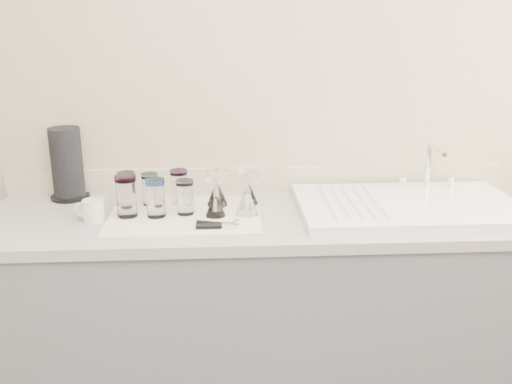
{
  "coord_description": "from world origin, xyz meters",
  "views": [
    {
      "loc": [
        -0.14,
        -0.8,
        1.62
      ],
      "look_at": [
        -0.03,
        1.15,
        1.0
      ],
      "focal_mm": 40.0,
      "sensor_mm": 36.0,
      "label": 1
    }
  ],
  "objects": [
    {
      "name": "room_envelope",
      "position": [
        0.0,
        0.0,
        1.56
      ],
      "size": [
        3.54,
        3.5,
        2.52
      ],
      "color": "#525257",
      "rests_on": "ground"
    },
    {
      "name": "counter_unit",
      "position": [
        0.0,
        1.2,
        0.45
      ],
      "size": [
        2.06,
        0.62,
        0.9
      ],
      "color": "#5E5E63",
      "rests_on": "ground"
    },
    {
      "name": "sink_unit",
      "position": [
        0.55,
        1.2,
        0.92
      ],
      "size": [
        0.82,
        0.5,
        0.22
      ],
      "color": "white",
      "rests_on": "counter_unit"
    },
    {
      "name": "dish_towel",
      "position": [
        -0.29,
        1.19,
        0.9
      ],
      "size": [
        0.55,
        0.42,
        0.01
      ],
      "primitive_type": "cube",
      "color": "white",
      "rests_on": "counter_unit"
    },
    {
      "name": "tumbler_teal",
      "position": [
        -0.51,
        1.3,
        0.97
      ],
      "size": [
        0.07,
        0.07,
        0.13
      ],
      "color": "white",
      "rests_on": "dish_towel"
    },
    {
      "name": "tumbler_cyan",
      "position": [
        -0.43,
        1.3,
        0.97
      ],
      "size": [
        0.06,
        0.06,
        0.12
      ],
      "color": "white",
      "rests_on": "dish_towel"
    },
    {
      "name": "tumbler_purple",
      "position": [
        -0.32,
        1.31,
        0.98
      ],
      "size": [
        0.07,
        0.07,
        0.13
      ],
      "color": "white",
      "rests_on": "dish_towel"
    },
    {
      "name": "tumbler_magenta",
      "position": [
        -0.49,
        1.18,
        0.99
      ],
      "size": [
        0.08,
        0.08,
        0.15
      ],
      "color": "white",
      "rests_on": "dish_towel"
    },
    {
      "name": "tumbler_blue",
      "position": [
        -0.39,
        1.17,
        0.98
      ],
      "size": [
        0.07,
        0.07,
        0.14
      ],
      "color": "white",
      "rests_on": "dish_towel"
    },
    {
      "name": "tumbler_lavender",
      "position": [
        -0.28,
        1.19,
        0.97
      ],
      "size": [
        0.07,
        0.07,
        0.13
      ],
      "color": "white",
      "rests_on": "dish_towel"
    },
    {
      "name": "goblet_back_left",
      "position": [
        -0.17,
        1.29,
        0.96
      ],
      "size": [
        0.08,
        0.08,
        0.14
      ],
      "color": "white",
      "rests_on": "dish_towel"
    },
    {
      "name": "goblet_back_right",
      "position": [
        -0.05,
        1.29,
        0.95
      ],
      "size": [
        0.07,
        0.07,
        0.13
      ],
      "color": "white",
      "rests_on": "dish_towel"
    },
    {
      "name": "goblet_front_left",
      "position": [
        -0.17,
        1.16,
        0.95
      ],
      "size": [
        0.07,
        0.07,
        0.13
      ],
      "color": "white",
      "rests_on": "dish_towel"
    },
    {
      "name": "goblet_front_right",
      "position": [
        -0.06,
        1.18,
        0.96
      ],
      "size": [
        0.08,
        0.08,
        0.15
      ],
      "color": "white",
      "rests_on": "dish_towel"
    },
    {
      "name": "can_opener",
      "position": [
        -0.17,
        1.04,
        0.92
      ],
      "size": [
        0.15,
        0.06,
        0.02
      ],
      "color": "silver",
      "rests_on": "dish_towel"
    },
    {
      "name": "white_mug",
      "position": [
        -0.61,
        1.15,
        0.94
      ],
      "size": [
        0.11,
        0.09,
        0.08
      ],
      "color": "silver",
      "rests_on": "counter_unit"
    },
    {
      "name": "paper_towel_roll",
      "position": [
        -0.76,
        1.43,
        1.04
      ],
      "size": [
        0.15,
        0.15,
        0.29
      ],
      "color": "black",
      "rests_on": "counter_unit"
    }
  ]
}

